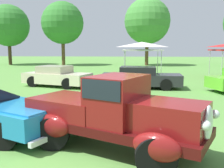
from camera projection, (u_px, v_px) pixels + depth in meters
name	position (u px, v px, depth m)	size (l,w,h in m)	color
ground_plane	(102.00, 156.00, 5.56)	(120.00, 120.00, 0.00)	#568C3D
feature_pickup_truck	(115.00, 113.00, 5.79)	(4.35, 3.16, 1.70)	#400B0B
show_car_cream	(56.00, 76.00, 15.39)	(4.27, 2.80, 1.22)	beige
show_car_charcoal	(140.00, 78.00, 14.74)	(4.59, 1.90, 1.22)	#28282D
canopy_tent_left_field	(142.00, 46.00, 19.28)	(2.86, 2.86, 2.71)	#B7B7BC
treeline_far_left	(8.00, 26.00, 33.86)	(5.43, 5.43, 7.85)	#47331E
treeline_mid_left	(63.00, 23.00, 32.94)	(5.36, 5.36, 8.08)	brown
treeline_center	(147.00, 21.00, 32.68)	(5.78, 5.78, 8.49)	brown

